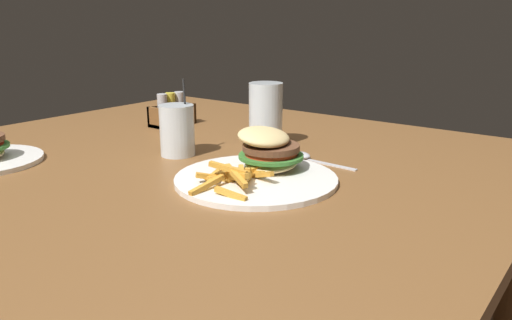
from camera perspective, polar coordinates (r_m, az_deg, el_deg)
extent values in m
cube|color=brown|center=(1.05, -11.21, -1.80)|extent=(1.45, 1.33, 0.03)
cylinder|color=brown|center=(2.00, -8.13, -3.95)|extent=(0.09, 0.09, 0.69)
cylinder|color=white|center=(0.94, 0.00, -2.19)|extent=(0.31, 0.31, 0.01)
ellipsoid|color=#E0C17F|center=(0.98, 1.73, -0.37)|extent=(0.15, 0.13, 0.02)
cylinder|color=#38752D|center=(0.98, 1.73, 0.45)|extent=(0.16, 0.16, 0.01)
cylinder|color=red|center=(0.98, 1.74, 0.88)|extent=(0.13, 0.13, 0.01)
cylinder|color=brown|center=(0.98, 1.74, 1.44)|extent=(0.14, 0.14, 0.01)
ellipsoid|color=#E0C17F|center=(0.98, 0.90, 2.69)|extent=(0.15, 0.13, 0.04)
cube|color=gold|center=(0.88, -2.33, -1.71)|extent=(0.04, 0.08, 0.02)
cube|color=gold|center=(0.93, -4.56, -1.54)|extent=(0.08, 0.04, 0.01)
cube|color=gold|center=(0.83, -2.92, -3.92)|extent=(0.01, 0.06, 0.02)
cube|color=gold|center=(0.91, -4.19, -1.71)|extent=(0.04, 0.05, 0.02)
cube|color=gold|center=(0.90, -2.64, -1.96)|extent=(0.01, 0.08, 0.03)
cube|color=gold|center=(0.87, -5.63, -2.87)|extent=(0.08, 0.01, 0.02)
cube|color=gold|center=(0.88, -1.55, -1.83)|extent=(0.07, 0.06, 0.02)
cube|color=gold|center=(0.92, -2.25, -1.17)|extent=(0.03, 0.06, 0.01)
cube|color=gold|center=(0.94, -0.67, -1.39)|extent=(0.03, 0.06, 0.01)
cube|color=gold|center=(0.88, -3.25, -0.96)|extent=(0.03, 0.07, 0.02)
cube|color=gold|center=(0.91, -4.76, -1.99)|extent=(0.06, 0.05, 0.02)
cube|color=gold|center=(0.93, -4.42, -1.71)|extent=(0.07, 0.05, 0.02)
cube|color=gold|center=(0.89, -1.08, -2.08)|extent=(0.07, 0.04, 0.02)
cube|color=gold|center=(0.93, -1.28, -1.54)|extent=(0.08, 0.03, 0.02)
cube|color=gold|center=(0.92, 0.38, -1.70)|extent=(0.03, 0.08, 0.03)
cube|color=gold|center=(0.86, -2.30, -1.79)|extent=(0.04, 0.07, 0.02)
cylinder|color=silver|center=(1.20, 1.11, 5.24)|extent=(0.08, 0.08, 0.15)
cylinder|color=#C67F23|center=(1.20, 1.11, 4.67)|extent=(0.07, 0.07, 0.13)
cylinder|color=silver|center=(1.12, -9.01, 3.38)|extent=(0.08, 0.08, 0.11)
cylinder|color=yellow|center=(1.13, -8.97, 2.55)|extent=(0.07, 0.07, 0.08)
cylinder|color=black|center=(1.12, -8.02, 4.87)|extent=(0.01, 0.02, 0.17)
ellipsoid|color=silver|center=(1.10, 4.90, 0.55)|extent=(0.05, 0.06, 0.01)
cube|color=silver|center=(1.05, 8.54, -0.54)|extent=(0.02, 0.12, 0.00)
cube|color=brown|center=(1.45, -9.51, 4.15)|extent=(0.12, 0.07, 0.01)
cube|color=brown|center=(1.41, -11.27, 4.69)|extent=(0.01, 0.07, 0.06)
cube|color=brown|center=(1.49, -7.93, 5.43)|extent=(0.01, 0.07, 0.06)
cube|color=brown|center=(1.43, -8.69, 4.94)|extent=(0.12, 0.01, 0.06)
cube|color=brown|center=(1.47, -10.39, 5.20)|extent=(0.12, 0.01, 0.06)
cylinder|color=#B2B2B7|center=(1.43, -10.63, 5.79)|extent=(0.03, 0.03, 0.08)
cylinder|color=gold|center=(1.45, -9.74, 5.96)|extent=(0.03, 0.03, 0.08)
cylinder|color=#B2B2B7|center=(1.46, -8.75, 6.11)|extent=(0.03, 0.03, 0.08)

